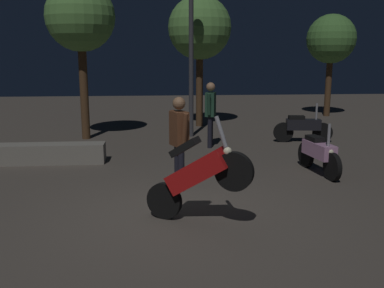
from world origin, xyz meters
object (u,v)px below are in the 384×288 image
object	(u,v)px
person_rider_beside	(179,135)
motorcycle_black_parked_left	(303,127)
motorcycle_red_foreground	(197,175)
motorcycle_pink_parked_right	(319,153)
person_bystander_far	(210,109)
streetlamp_near	(191,34)

from	to	relation	value
person_rider_beside	motorcycle_black_parked_left	bearing A→B (deg)	-153.73
motorcycle_red_foreground	motorcycle_pink_parked_right	bearing A→B (deg)	71.14
motorcycle_red_foreground	person_bystander_far	size ratio (longest dim) A/B	0.94
motorcycle_black_parked_left	person_rider_beside	xyz separation A→B (m)	(-3.73, -4.14, 0.59)
person_rider_beside	motorcycle_red_foreground	bearing A→B (deg)	74.21
motorcycle_pink_parked_right	person_bystander_far	size ratio (longest dim) A/B	0.95
person_bystander_far	streetlamp_near	bearing A→B (deg)	-60.11
streetlamp_near	motorcycle_black_parked_left	bearing A→B (deg)	-20.65
motorcycle_black_parked_left	person_bystander_far	distance (m)	2.81
person_rider_beside	streetlamp_near	xyz separation A→B (m)	(0.65, 5.30, 2.01)
streetlamp_near	motorcycle_pink_parked_right	bearing A→B (deg)	-62.36
motorcycle_pink_parked_right	person_rider_beside	world-z (taller)	person_rider_beside
motorcycle_red_foreground	person_rider_beside	world-z (taller)	person_rider_beside
motorcycle_red_foreground	streetlamp_near	size ratio (longest dim) A/B	0.34
person_rider_beside	streetlamp_near	world-z (taller)	streetlamp_near
motorcycle_pink_parked_right	person_rider_beside	size ratio (longest dim) A/B	0.96
motorcycle_black_parked_left	person_rider_beside	distance (m)	5.61
person_bystander_far	streetlamp_near	world-z (taller)	streetlamp_near
person_bystander_far	person_rider_beside	bearing A→B (deg)	91.10
motorcycle_red_foreground	motorcycle_pink_parked_right	world-z (taller)	motorcycle_red_foreground
person_rider_beside	person_bystander_far	distance (m)	3.81
person_rider_beside	person_bystander_far	size ratio (longest dim) A/B	0.99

